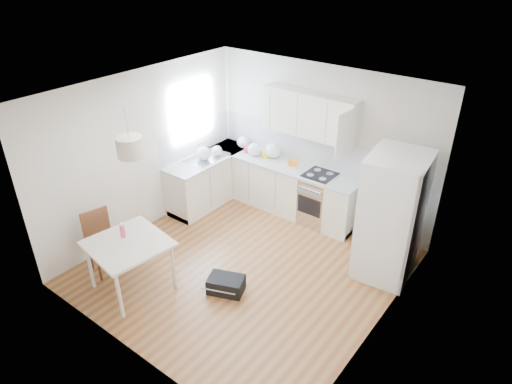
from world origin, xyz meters
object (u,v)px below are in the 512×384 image
refrigerator (392,217)px  dining_chair (103,244)px  dining_table (128,248)px  gym_bag (226,284)px

refrigerator → dining_chair: bearing=-149.4°
refrigerator → dining_table: size_ratio=1.66×
dining_chair → gym_bag: 1.92m
refrigerator → dining_chair: 4.21m
refrigerator → gym_bag: refrigerator is taller
dining_table → gym_bag: dining_table is taller
dining_table → gym_bag: size_ratio=2.28×
dining_table → dining_chair: size_ratio=1.18×
dining_table → gym_bag: bearing=43.2°
refrigerator → dining_table: (-2.69, -2.56, -0.25)m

